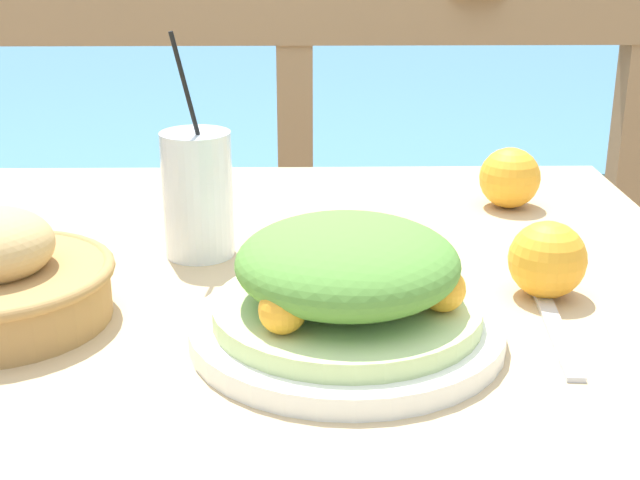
# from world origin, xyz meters

# --- Properties ---
(patio_table) EXTENTS (0.92, 0.96, 0.74)m
(patio_table) POSITION_xyz_m (0.00, 0.00, 0.63)
(patio_table) COLOR tan
(patio_table) RESTS_ON ground_plane
(railing_fence) EXTENTS (2.80, 0.08, 0.96)m
(railing_fence) POSITION_xyz_m (-0.00, 0.92, 0.67)
(railing_fence) COLOR #937551
(railing_fence) RESTS_ON ground_plane
(sea_backdrop) EXTENTS (12.00, 4.00, 0.46)m
(sea_backdrop) POSITION_xyz_m (0.00, 3.42, 0.23)
(sea_backdrop) COLOR teal
(sea_backdrop) RESTS_ON ground_plane
(salad_plate) EXTENTS (0.28, 0.28, 0.11)m
(salad_plate) POSITION_xyz_m (0.06, -0.11, 0.78)
(salad_plate) COLOR white
(salad_plate) RESTS_ON patio_table
(drink_glass) EXTENTS (0.08, 0.08, 0.25)m
(drink_glass) POSITION_xyz_m (-0.10, 0.11, 0.81)
(drink_glass) COLOR silver
(drink_glass) RESTS_ON patio_table
(fork) EXTENTS (0.03, 0.18, 0.00)m
(fork) POSITION_xyz_m (0.25, -0.11, 0.74)
(fork) COLOR silver
(fork) RESTS_ON patio_table
(orange_near_basket) EXTENTS (0.08, 0.08, 0.08)m
(orange_near_basket) POSITION_xyz_m (0.26, -0.02, 0.78)
(orange_near_basket) COLOR #F9A328
(orange_near_basket) RESTS_ON patio_table
(orange_near_glass) EXTENTS (0.08, 0.08, 0.08)m
(orange_near_glass) POSITION_xyz_m (0.29, 0.28, 0.78)
(orange_near_glass) COLOR #F9A328
(orange_near_glass) RESTS_ON patio_table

